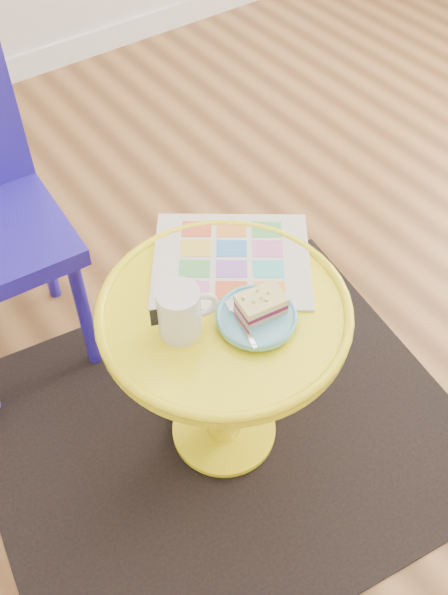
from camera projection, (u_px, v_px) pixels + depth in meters
floor at (378, 302)px, 2.23m from camera, size 4.00×4.00×0.00m
rug at (224, 431)px, 1.90m from camera, size 1.44×1.27×0.01m
side_table at (224, 350)px, 1.61m from camera, size 0.58×0.58×0.55m
newspaper at (232, 260)px, 1.59m from camera, size 0.49×0.48×0.01m
mug at (180, 311)px, 1.40m from camera, size 0.13×0.09×0.12m
plate at (257, 317)px, 1.45m from camera, size 0.18×0.18×0.02m
cake_slice at (261, 304)px, 1.44m from camera, size 0.11×0.08×0.04m
fork at (240, 322)px, 1.43m from camera, size 0.05×0.14×0.00m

